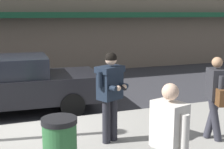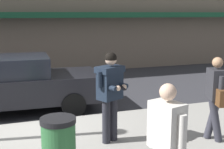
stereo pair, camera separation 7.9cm
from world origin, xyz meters
The scene contains 7 objects.
ground_plane centered at (0.00, 0.00, 0.00)m, with size 80.00×80.00×0.00m, color #333338.
curb_paint_line centered at (1.00, 0.05, 0.00)m, with size 28.00×0.12×0.01m, color silver.
parked_sedan_mid centered at (-0.23, 1.12, 0.79)m, with size 4.59×2.11×1.54m.
man_texting_on_phone centered at (1.43, -1.94, 1.25)m, with size 0.62×0.65×1.81m.
pedestrian_in_light_coat centered at (1.37, -4.27, 1.11)m, with size 0.40×0.58×1.70m.
pedestrian_with_bag centered at (3.42, -2.57, 1.11)m, with size 0.41×0.70×1.70m.
trash_bin centered at (0.23, -3.01, 0.63)m, with size 0.55×0.55×0.98m.
Camera 1 is at (-0.57, -7.48, 2.67)m, focal length 50.00 mm.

